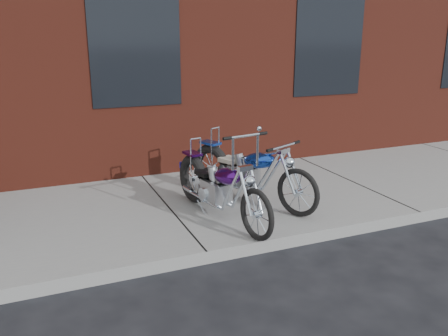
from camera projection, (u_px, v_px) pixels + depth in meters
name	position (u px, v px, depth m)	size (l,w,h in m)	color
ground	(207.00, 264.00, 5.14)	(120.00, 120.00, 0.00)	black
sidewalk	(168.00, 211.00, 6.45)	(22.00, 3.00, 0.15)	gray
chopper_purple	(220.00, 189.00, 5.93)	(0.58, 2.09, 1.18)	black
chopper_blue	(248.00, 174.00, 6.51)	(1.01, 2.04, 0.95)	black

